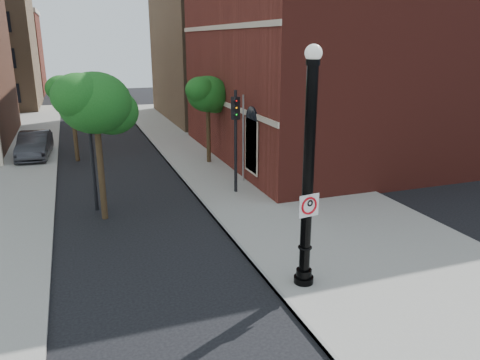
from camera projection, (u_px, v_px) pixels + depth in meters
name	position (u px, v px, depth m)	size (l,w,h in m)	color
ground	(202.00, 296.00, 13.05)	(120.00, 120.00, 0.00)	black
sidewalk_right	(263.00, 178.00, 23.99)	(8.00, 60.00, 0.12)	gray
curb_edge	(188.00, 185.00, 22.70)	(0.10, 60.00, 0.14)	gray
brick_wall_building	(389.00, 50.00, 29.04)	(22.30, 16.30, 12.50)	maroon
bg_building_tan_b	(282.00, 38.00, 43.24)	(22.00, 14.00, 14.00)	brown
lamppost	(308.00, 183.00, 12.69)	(0.57, 0.57, 6.77)	black
no_parking_sign	(309.00, 205.00, 12.69)	(0.64, 0.14, 0.64)	white
parked_car	(35.00, 145.00, 28.08)	(1.66, 4.77, 1.57)	#29292E
traffic_signal_left	(90.00, 129.00, 18.64)	(0.35, 0.43, 5.09)	black
traffic_signal_right	(236.00, 125.00, 20.75)	(0.38, 0.42, 4.77)	black
utility_pole	(243.00, 140.00, 22.75)	(0.09, 0.09, 4.36)	#999999
street_tree_a	(96.00, 104.00, 17.47)	(3.20, 2.89, 5.76)	#332314
street_tree_b	(71.00, 93.00, 26.50)	(2.77, 2.51, 5.00)	#332314
street_tree_c	(208.00, 95.00, 25.90)	(2.76, 2.49, 4.97)	#332314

